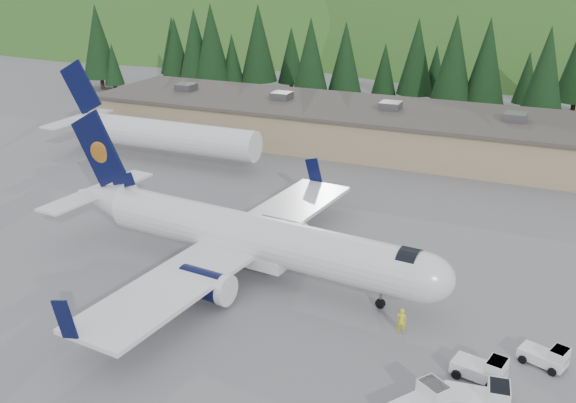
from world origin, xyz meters
The scene contains 9 objects.
ground centered at (0.00, 0.00, 0.00)m, with size 600.00×600.00×0.00m, color slate.
airliner centered at (-0.99, 0.10, 3.02)m, with size 34.13×32.08×11.32m.
second_airliner centered at (-24.92, 22.00, 3.32)m, with size 27.50×11.00×10.05m.
baggage_tug_a centered at (18.29, -9.45, 0.82)m, with size 3.63×2.46×1.83m.
baggage_tug_b centered at (21.33, -3.59, 0.65)m, with size 3.03×2.34×1.46m.
terminal_building centered at (-5.01, 38.00, 2.62)m, with size 71.00×17.00×6.10m.
baggage_tug_d centered at (17.98, -6.55, 0.72)m, with size 3.26×2.32×1.61m.
ramp_worker centered at (12.33, -3.52, 0.90)m, with size 0.66×0.43×1.80m, color yellow.
tree_line centered at (-7.48, 60.91, 7.87)m, with size 111.55×19.38×14.40m.
Camera 1 is at (20.15, -39.83, 23.30)m, focal length 40.00 mm.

